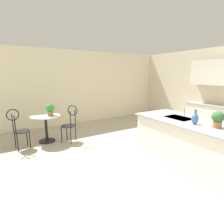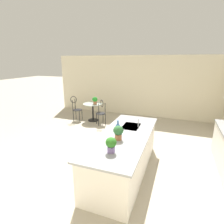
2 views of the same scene
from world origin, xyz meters
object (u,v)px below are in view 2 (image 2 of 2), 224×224
Objects in this scene: potted_plant_on_table at (95,100)px; potted_plant_counter_near at (118,132)px; potted_plant_counter_far at (111,144)px; bistro_table at (93,110)px; chair_near_window at (101,111)px; chair_by_island at (76,107)px; vase_on_counter at (118,128)px.

potted_plant_counter_near is (3.31, 2.14, 0.18)m from potted_plant_on_table.
potted_plant_counter_far is at bearing 29.54° from potted_plant_on_table.
chair_near_window reaches higher than bistro_table.
chair_by_island is at bearing -136.85° from potted_plant_counter_near.
bistro_table is 2.63× the size of potted_plant_on_table.
vase_on_counter reaches higher than chair_near_window.
vase_on_counter is at bearing 45.25° from chair_by_island.
vase_on_counter is at bearing 35.39° from bistro_table.
bistro_table is 0.69m from chair_near_window.
potted_plant_counter_far is at bearing 5.51° from potted_plant_counter_near.
vase_on_counter is (3.01, 2.14, 0.58)m from bistro_table.
potted_plant_counter_far reaches higher than chair_near_window.
vase_on_counter is at bearing 34.10° from potted_plant_on_table.
potted_plant_counter_near reaches higher than vase_on_counter.
potted_plant_on_table is at bearing -145.90° from vase_on_counter.
potted_plant_counter_far is at bearing 11.45° from vase_on_counter.
chair_by_island is (0.21, -0.68, 0.13)m from bistro_table.
potted_plant_counter_far is (3.70, 3.00, 0.51)m from chair_by_island.
vase_on_counter is at bearing 31.06° from chair_near_window.
chair_near_window is 3.62× the size of vase_on_counter.
potted_plant_counter_near is (3.15, 2.95, 0.52)m from chair_by_island.
potted_plant_on_table is (-0.34, -0.42, 0.34)m from chair_near_window.
vase_on_counter reaches higher than potted_plant_on_table.
chair_near_window is (0.38, 0.56, 0.13)m from bistro_table.
potted_plant_on_table is 4.44m from potted_plant_counter_far.
chair_by_island is 4.00m from vase_on_counter.
potted_plant_counter_far is (3.91, 2.32, 0.63)m from bistro_table.
bistro_table is at bearing -124.56° from chair_near_window.
chair_near_window is 3.10m from vase_on_counter.
potted_plant_counter_near reaches higher than bistro_table.
chair_by_island is at bearing -72.78° from bistro_table.
potted_plant_counter_near is (2.98, 1.71, 0.52)m from chair_near_window.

